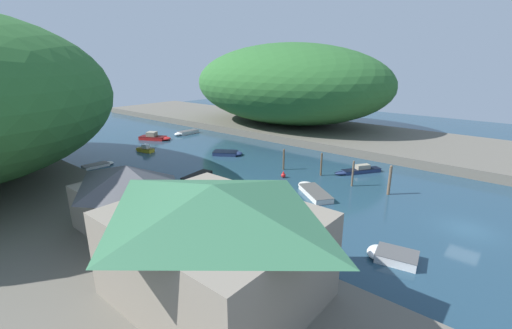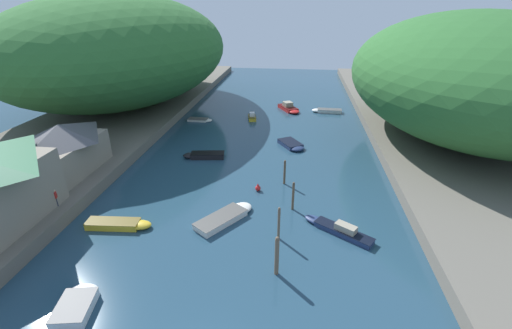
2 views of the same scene
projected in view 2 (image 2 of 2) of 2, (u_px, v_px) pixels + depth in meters
The scene contains 22 objects.
water_surface at pixel (260, 154), 45.26m from camera, with size 130.00×130.00×0.00m, color #234256.
left_bank at pixel (74, 141), 47.94m from camera, with size 22.00×120.00×1.29m.
right_bank at pixel (472, 160), 42.02m from camera, with size 22.00×120.00×1.29m.
hillside_left at pixel (119, 49), 60.82m from camera, with size 36.21×50.69×18.65m.
hillside_right at pixel (472, 75), 45.50m from camera, with size 30.86×43.20×16.22m.
boathouse_shed at pixel (63, 148), 36.62m from camera, with size 5.94×9.58×5.40m.
boat_near_quay at pixel (337, 229), 29.82m from camera, with size 6.10×4.61×1.06m.
boat_far_upstream at pixel (292, 145), 47.38m from camera, with size 4.22×4.96×0.59m.
boat_red_skiff at pixel (77, 303), 22.42m from camera, with size 2.70×3.87×0.69m.
boat_cabin_cruiser at pixel (121, 224), 30.42m from camera, with size 5.88×1.84×0.64m.
boat_yellow_tender at pixel (289, 108), 63.38m from camera, with size 4.63×6.13×1.44m.
boat_white_cruiser at pixel (252, 117), 58.80m from camera, with size 1.84×3.59×1.27m.
boat_far_right_bank at pixel (326, 111), 62.36m from camera, with size 5.37×1.80×0.63m.
boat_moored_right at pixel (227, 216), 31.63m from camera, with size 5.24×6.18×0.60m.
boat_navy_launch at pixel (203, 155), 44.06m from camera, with size 5.42×2.25×0.69m.
boat_open_rowboat at pixel (201, 120), 57.92m from camera, with size 4.21×1.81×0.38m.
mooring_post_nearest at pixel (277, 256), 24.60m from camera, with size 0.32×0.32×3.34m.
mooring_post_second at pixel (279, 223), 28.43m from camera, with size 0.22×0.22×3.10m.
mooring_post_middle at pixel (293, 196), 32.57m from camera, with size 0.23×0.23×2.98m.
mooring_post_fourth at pixel (285, 172), 37.26m from camera, with size 0.24×0.24×2.87m.
channel_buoy_near at pixel (258, 188), 36.33m from camera, with size 0.59×0.59×0.88m.
person_on_quay at pixel (56, 196), 30.97m from camera, with size 0.34×0.43×1.69m.
Camera 2 is at (4.65, -11.22, 18.16)m, focal length 24.00 mm.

